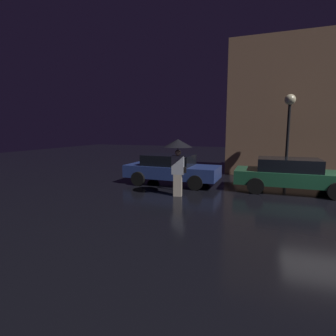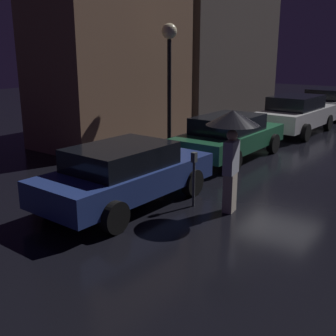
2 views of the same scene
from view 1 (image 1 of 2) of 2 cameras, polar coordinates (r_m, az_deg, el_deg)
ground_plane at (r=10.81m, az=30.74°, el=-6.59°), size 60.00×60.00×0.00m
building_facade_left at (r=16.87m, az=24.13°, el=11.66°), size 6.25×3.00×7.52m
parked_car_blue at (r=12.43m, az=0.71°, el=-0.13°), size 4.43×2.00×1.40m
parked_car_green at (r=11.99m, az=25.26°, el=-1.23°), size 4.59×2.01×1.40m
pedestrian_with_umbrella at (r=10.01m, az=2.17°, el=3.64°), size 1.12×1.12×2.22m
parking_meter at (r=10.95m, az=2.43°, el=-1.10°), size 0.12×0.10×1.25m
street_lamp_near at (r=14.26m, az=24.87°, el=10.40°), size 0.52×0.52×4.27m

